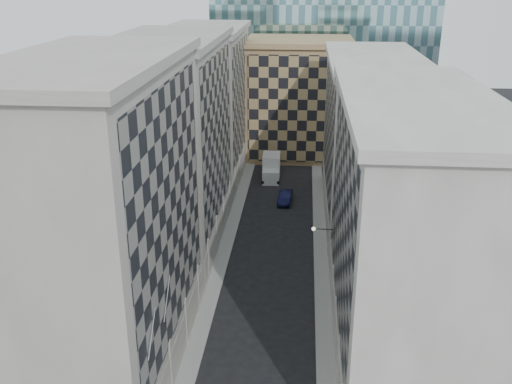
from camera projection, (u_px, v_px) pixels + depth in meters
The scene contains 12 objects.
sidewalk_west at pixel (224, 254), 61.74m from camera, with size 1.50×100.00×0.15m, color gray.
sidewalk_east at pixel (321, 258), 60.91m from camera, with size 1.50×100.00×0.15m, color gray.
bldg_left_a at pixel (104, 226), 40.29m from camera, with size 10.80×22.80×23.70m.
bldg_left_b at pixel (173, 145), 60.92m from camera, with size 10.80×22.80×22.70m.
bldg_left_c at pixel (207, 105), 81.54m from camera, with size 10.80×22.80×21.70m.
bldg_right_a at pixel (406, 232), 42.83m from camera, with size 10.80×26.80×20.70m.
bldg_right_b at pixel (369, 140), 68.09m from camera, with size 10.80×28.80×19.70m.
tan_block at pixel (298, 98), 93.01m from camera, with size 16.80×14.80×18.80m.
flagpoles_left at pixel (160, 315), 36.63m from camera, with size 0.10×6.33×2.33m.
bracket_lamp at pixel (316, 229), 53.19m from camera, with size 1.98×0.36×0.36m.
box_truck at pixel (271, 168), 84.19m from camera, with size 2.72×6.30×3.42m.
dark_car at pixel (285, 197), 75.47m from camera, with size 1.62×4.66×1.54m, color #0E1136.
Camera 1 is at (2.93, -24.67, 28.60)m, focal length 40.00 mm.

